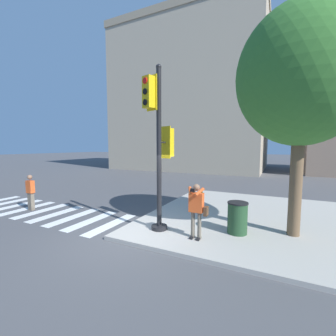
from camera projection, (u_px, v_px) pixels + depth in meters
ground_plane at (128, 237)px, 6.90m from camera, size 160.00×160.00×0.00m
sidewalk_corner at (259, 218)px, 8.47m from camera, size 8.00×8.00×0.12m
crosswalk_stripes at (42, 211)px, 9.66m from camera, size 8.05×2.46×0.01m
traffic_signal_pole at (159, 141)px, 6.94m from camera, size 0.59×1.15×5.11m
person_photographer at (197, 207)px, 6.40m from camera, size 0.58×0.54×1.59m
pedestrian_distant at (31, 191)px, 9.74m from camera, size 0.34×0.20×1.55m
street_tree at (302, 77)px, 6.30m from camera, size 3.57×3.57×6.59m
fire_hydrant at (201, 199)px, 9.63m from camera, size 0.17×0.23×0.76m
trash_bin at (237, 218)px, 6.84m from camera, size 0.62×0.62×0.96m
building_left at (194, 101)px, 29.00m from camera, size 17.55×13.37×17.33m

